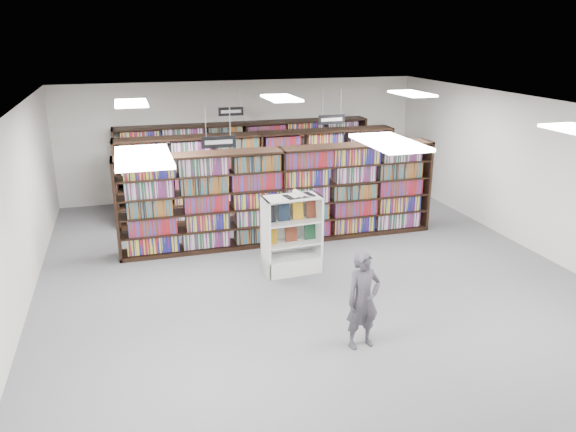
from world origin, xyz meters
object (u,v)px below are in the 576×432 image
object	(u,v)px
bookshelf_row_near	(282,196)
endcap_display	(291,247)
open_book	(299,194)
shopper	(363,300)

from	to	relation	value
bookshelf_row_near	endcap_display	bearing A→B (deg)	-99.34
bookshelf_row_near	endcap_display	xyz separation A→B (m)	(-0.26, -1.61, -0.55)
bookshelf_row_near	endcap_display	world-z (taller)	bookshelf_row_near
open_book	shopper	size ratio (longest dim) A/B	0.40
bookshelf_row_near	endcap_display	size ratio (longest dim) A/B	4.58
open_book	shopper	distance (m)	3.00
endcap_display	open_book	distance (m)	1.07
shopper	endcap_display	bearing A→B (deg)	86.50
open_book	shopper	world-z (taller)	open_book
bookshelf_row_near	open_book	xyz separation A→B (m)	(-0.13, -1.65, 0.51)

